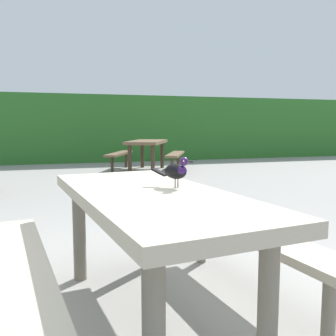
{
  "coord_description": "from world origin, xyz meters",
  "views": [
    {
      "loc": [
        -0.57,
        -2.12,
        1.1
      ],
      "look_at": [
        0.11,
        0.09,
        0.84
      ],
      "focal_mm": 39.91,
      "sensor_mm": 36.0,
      "label": 1
    }
  ],
  "objects": [
    {
      "name": "ground_plane",
      "position": [
        0.0,
        0.0,
        0.0
      ],
      "size": [
        60.0,
        60.0,
        0.0
      ],
      "primitive_type": "plane",
      "color": "gray"
    },
    {
      "name": "hedge_wall",
      "position": [
        0.0,
        9.96,
        1.01
      ],
      "size": [
        28.0,
        1.73,
        2.02
      ],
      "primitive_type": "cube",
      "color": "#2D6B28",
      "rests_on": "ground"
    },
    {
      "name": "bird_grackle",
      "position": [
        0.11,
        -0.07,
        0.84
      ],
      "size": [
        0.19,
        0.25,
        0.18
      ],
      "color": "black",
      "rests_on": "picnic_table_foreground"
    },
    {
      "name": "picnic_table_mid_right",
      "position": [
        1.62,
        6.74,
        0.56
      ],
      "size": [
        2.24,
        2.26,
        0.74
      ],
      "color": "brown",
      "rests_on": "ground"
    },
    {
      "name": "picnic_table_foreground",
      "position": [
        -0.06,
        -0.12,
        0.56
      ],
      "size": [
        1.88,
        1.91,
        0.74
      ],
      "color": "#B2A893",
      "rests_on": "ground"
    }
  ]
}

